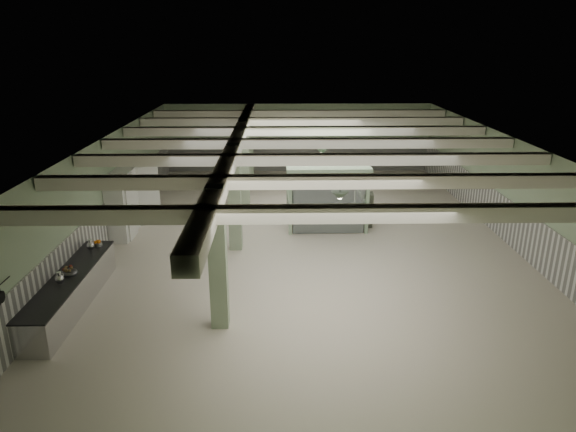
{
  "coord_description": "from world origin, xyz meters",
  "views": [
    {
      "loc": [
        -1.03,
        -17.28,
        6.73
      ],
      "look_at": [
        -0.74,
        -1.44,
        1.3
      ],
      "focal_mm": 32.0,
      "sensor_mm": 36.0,
      "label": 1
    }
  ],
  "objects_px": {
    "prep_counter": "(71,291)",
    "filing_cabinet": "(367,210)",
    "walkin_cooler": "(126,199)",
    "guard_booth": "(326,181)"
  },
  "relations": [
    {
      "from": "prep_counter",
      "to": "filing_cabinet",
      "type": "xyz_separation_m",
      "value": [
        8.86,
        6.19,
        0.18
      ]
    },
    {
      "from": "prep_counter",
      "to": "walkin_cooler",
      "type": "height_order",
      "value": "walkin_cooler"
    },
    {
      "from": "prep_counter",
      "to": "walkin_cooler",
      "type": "distance_m",
      "value": 5.81
    },
    {
      "from": "walkin_cooler",
      "to": "guard_booth",
      "type": "bearing_deg",
      "value": 5.6
    },
    {
      "from": "guard_booth",
      "to": "filing_cabinet",
      "type": "height_order",
      "value": "guard_booth"
    },
    {
      "from": "guard_booth",
      "to": "walkin_cooler",
      "type": "bearing_deg",
      "value": -175.4
    },
    {
      "from": "prep_counter",
      "to": "walkin_cooler",
      "type": "relative_size",
      "value": 1.84
    },
    {
      "from": "filing_cabinet",
      "to": "walkin_cooler",
      "type": "bearing_deg",
      "value": -171.39
    },
    {
      "from": "prep_counter",
      "to": "filing_cabinet",
      "type": "relative_size",
      "value": 3.83
    },
    {
      "from": "walkin_cooler",
      "to": "filing_cabinet",
      "type": "xyz_separation_m",
      "value": [
        8.95,
        0.43,
        -0.58
      ]
    }
  ]
}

